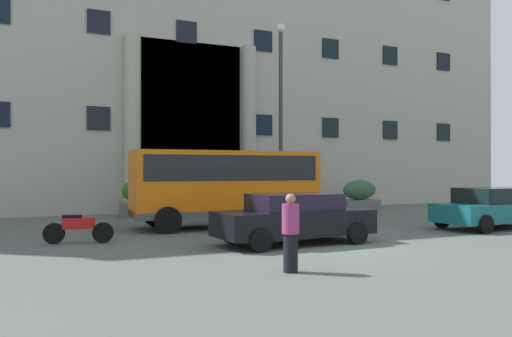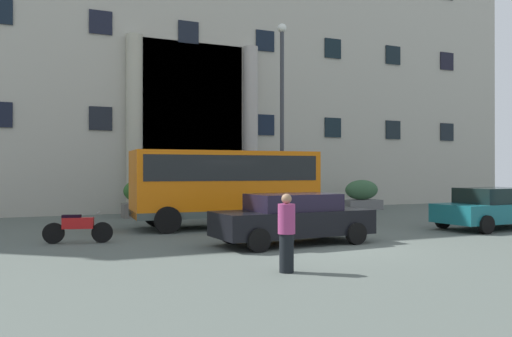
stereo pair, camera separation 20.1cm
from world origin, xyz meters
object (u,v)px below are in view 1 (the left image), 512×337
object	(u,v)px
parked_coupe_end	(294,218)
lamppost_plaza_centre	(281,106)
hedge_planter_far_east	(141,199)
pedestrian_child_trailing	(291,233)
bus_stop_sign	(311,184)
hedge_planter_far_west	(360,195)
motorcycle_near_kerb	(77,228)
parked_sedan_second	(492,208)
hedge_planter_entrance_left	(253,200)
orange_minibus	(225,182)

from	to	relation	value
parked_coupe_end	lamppost_plaza_centre	distance (m)	9.62
hedge_planter_far_east	pedestrian_child_trailing	world-z (taller)	hedge_planter_far_east
bus_stop_sign	hedge_planter_far_west	bearing A→B (deg)	33.98
motorcycle_near_kerb	lamppost_plaza_centre	size ratio (longest dim) A/B	0.22
hedge_planter_far_west	parked_sedan_second	xyz separation A→B (m)	(-1.14, -9.51, -0.01)
bus_stop_sign	hedge_planter_entrance_left	size ratio (longest dim) A/B	1.14
orange_minibus	pedestrian_child_trailing	xyz separation A→B (m)	(-1.81, -8.36, -0.85)
orange_minibus	motorcycle_near_kerb	size ratio (longest dim) A/B	3.58
pedestrian_child_trailing	lamppost_plaza_centre	size ratio (longest dim) A/B	0.19
hedge_planter_far_west	hedge_planter_far_east	xyz separation A→B (m)	(-11.68, 0.23, 0.06)
pedestrian_child_trailing	hedge_planter_entrance_left	bearing A→B (deg)	-34.19
orange_minibus	parked_sedan_second	world-z (taller)	orange_minibus
hedge_planter_entrance_left	hedge_planter_far_east	xyz separation A→B (m)	(-5.25, 0.57, 0.15)
parked_sedan_second	lamppost_plaza_centre	distance (m)	9.75
lamppost_plaza_centre	parked_coupe_end	bearing A→B (deg)	-114.82
hedge_planter_entrance_left	pedestrian_child_trailing	bearing A→B (deg)	-111.21
bus_stop_sign	parked_sedan_second	world-z (taller)	bus_stop_sign
parked_sedan_second	lamppost_plaza_centre	world-z (taller)	lamppost_plaza_centre
hedge_planter_far_west	parked_sedan_second	bearing A→B (deg)	-96.83
hedge_planter_far_west	hedge_planter_far_east	distance (m)	11.68
lamppost_plaza_centre	pedestrian_child_trailing	bearing A→B (deg)	-116.50
hedge_planter_far_east	lamppost_plaza_centre	world-z (taller)	lamppost_plaza_centre
motorcycle_near_kerb	pedestrian_child_trailing	world-z (taller)	pedestrian_child_trailing
hedge_planter_entrance_left	hedge_planter_far_east	distance (m)	5.29
motorcycle_near_kerb	pedestrian_child_trailing	xyz separation A→B (m)	(3.57, -6.22, 0.36)
hedge_planter_entrance_left	motorcycle_near_kerb	xyz separation A→B (m)	(-8.68, -6.93, -0.22)
bus_stop_sign	parked_coupe_end	bearing A→B (deg)	-124.27
hedge_planter_entrance_left	parked_sedan_second	bearing A→B (deg)	-60.08
hedge_planter_entrance_left	hedge_planter_far_east	size ratio (longest dim) A/B	1.22
hedge_planter_entrance_left	parked_sedan_second	distance (m)	10.59
hedge_planter_entrance_left	pedestrian_child_trailing	distance (m)	14.11
bus_stop_sign	motorcycle_near_kerb	world-z (taller)	bus_stop_sign
bus_stop_sign	lamppost_plaza_centre	distance (m)	3.83
bus_stop_sign	hedge_planter_entrance_left	world-z (taller)	bus_stop_sign
orange_minibus	hedge_planter_far_east	world-z (taller)	orange_minibus
pedestrian_child_trailing	lamppost_plaza_centre	bearing A→B (deg)	-39.47
parked_sedan_second	pedestrian_child_trailing	xyz separation A→B (m)	(-10.39, -3.98, 0.06)
parked_coupe_end	pedestrian_child_trailing	distance (m)	4.09
hedge_planter_far_west	parked_coupe_end	size ratio (longest dim) A/B	0.45
hedge_planter_far_west	parked_coupe_end	world-z (taller)	hedge_planter_far_west
motorcycle_near_kerb	hedge_planter_entrance_left	bearing A→B (deg)	54.43
parked_coupe_end	lamppost_plaza_centre	bearing A→B (deg)	62.55
hedge_planter_far_east	lamppost_plaza_centre	xyz separation A→B (m)	(5.82, -2.36, 4.18)
hedge_planter_far_west	parked_coupe_end	bearing A→B (deg)	-133.61
parked_coupe_end	hedge_planter_far_west	bearing A→B (deg)	43.75
orange_minibus	parked_coupe_end	world-z (taller)	orange_minibus
hedge_planter_far_east	pedestrian_child_trailing	bearing A→B (deg)	-89.37
hedge_planter_far_east	parked_coupe_end	size ratio (longest dim) A/B	0.37
hedge_planter_entrance_left	lamppost_plaza_centre	distance (m)	4.72
parked_coupe_end	pedestrian_child_trailing	bearing A→B (deg)	-122.67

